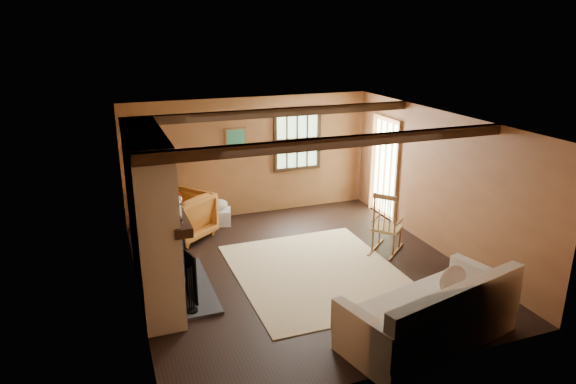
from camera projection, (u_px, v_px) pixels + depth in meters
name	position (u px, v px, depth m)	size (l,w,h in m)	color
ground	(301.00, 269.00, 8.23)	(5.50, 5.50, 0.00)	black
room_envelope	(308.00, 166.00, 8.02)	(5.02, 5.52, 2.44)	brown
fireplace	(153.00, 223.00, 7.14)	(1.02, 2.30, 2.40)	#A64E40
rug	(317.00, 272.00, 8.12)	(2.50, 3.00, 0.01)	#CBB787
rocking_chair	(386.00, 227.00, 8.74)	(0.85, 0.82, 1.08)	tan
sofa	(432.00, 318.00, 6.27)	(2.43, 1.50, 0.92)	beige
firewood_pile	(151.00, 225.00, 9.72)	(0.68, 0.12, 0.25)	brown
laundry_basket	(218.00, 217.00, 10.04)	(0.50, 0.38, 0.30)	white
basket_pillow	(217.00, 205.00, 9.96)	(0.41, 0.33, 0.21)	beige
armchair	(183.00, 216.00, 9.32)	(0.90, 0.93, 0.85)	#BF6026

